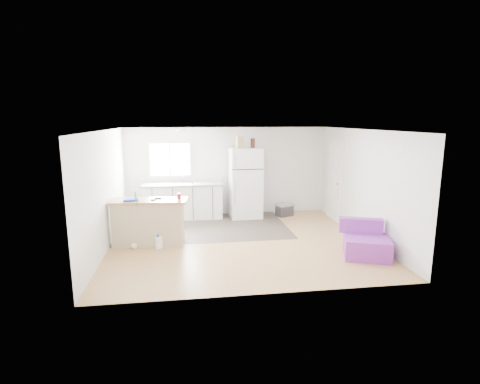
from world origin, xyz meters
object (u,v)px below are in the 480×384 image
peninsula (149,222)px  refrigerator (245,183)px  mop (136,238)px  bottle_right (252,143)px  cardboard_box (240,142)px  red_cup (179,196)px  blue_tray (131,200)px  bottle_left (254,143)px  kitchen_cabinets (183,201)px  cleaner_jug (158,242)px  cooler (284,210)px  purple_seat (366,243)px

peninsula → refrigerator: 3.12m
mop → bottle_right: 3.98m
cardboard_box → red_cup: bearing=-129.1°
blue_tray → bottle_left: bottle_left is taller
kitchen_cabinets → cardboard_box: bearing=-4.7°
cleaner_jug → blue_tray: blue_tray is taller
cleaner_jug → blue_tray: size_ratio=0.98×
cardboard_box → cooler: bearing=-1.6°
kitchen_cabinets → cooler: size_ratio=4.00×
purple_seat → mop: bearing=-173.2°
red_cup → cooler: bearing=34.2°
refrigerator → cardboard_box: 1.10m
peninsula → bottle_right: bottle_right is taller
refrigerator → cleaner_jug: bearing=-135.6°
cooler → peninsula: bearing=-173.6°
peninsula → cleaner_jug: bearing=-49.4°
mop → cardboard_box: (2.47, 2.17, 1.79)m
peninsula → bottle_left: size_ratio=6.51×
refrigerator → peninsula: bearing=-142.3°
cooler → bottle_left: size_ratio=2.12×
purple_seat → cardboard_box: size_ratio=3.51×
cleaner_jug → bottle_left: (2.38, 2.22, 1.87)m
bottle_left → bottle_right: (-0.04, 0.05, 0.00)m
bottle_right → blue_tray: bearing=-145.0°
kitchen_cabinets → cleaner_jug: 2.42m
peninsula → cleaner_jug: (0.21, -0.30, -0.36)m
blue_tray → cardboard_box: 3.39m
peninsula → mop: mop is taller
purple_seat → red_cup: size_ratio=8.78×
red_cup → bottle_right: bottle_right is taller
cooler → refrigerator: bearing=153.7°
cardboard_box → refrigerator: bearing=14.5°
kitchen_cabinets → blue_tray: (-1.04, -2.10, 0.51)m
kitchen_cabinets → bottle_left: bearing=-4.2°
purple_seat → refrigerator: bearing=139.6°
purple_seat → mop: size_ratio=0.87×
peninsula → red_cup: bearing=5.1°
cardboard_box → bottle_left: bearing=-2.1°
refrigerator → red_cup: (-1.72, -1.98, 0.09)m
cooler → cardboard_box: cardboard_box is taller
bottle_left → red_cup: bearing=-135.2°
refrigerator → cardboard_box: cardboard_box is taller
cleaner_jug → cardboard_box: 3.55m
mop → kitchen_cabinets: bearing=80.1°
blue_tray → bottle_left: bearing=34.0°
red_cup → refrigerator: bearing=48.9°
refrigerator → purple_seat: size_ratio=1.78×
refrigerator → bottle_right: 1.07m
kitchen_cabinets → purple_seat: (3.52, -3.35, -0.23)m
cardboard_box → bottle_right: cardboard_box is taller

